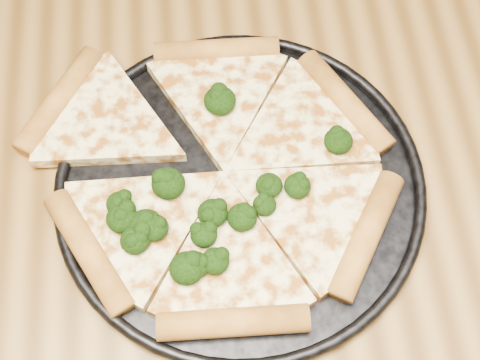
{
  "coord_description": "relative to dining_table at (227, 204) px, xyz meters",
  "views": [
    {
      "loc": [
        -0.02,
        -0.3,
        1.3
      ],
      "look_at": [
        0.01,
        -0.03,
        0.77
      ],
      "focal_mm": 50.62,
      "sensor_mm": 36.0,
      "label": 1
    }
  ],
  "objects": [
    {
      "name": "ground",
      "position": [
        0.0,
        0.0,
        -0.66
      ],
      "size": [
        4.0,
        4.0,
        0.0
      ],
      "primitive_type": "plane",
      "color": "brown",
      "rests_on": "ground"
    },
    {
      "name": "dining_table",
      "position": [
        0.0,
        0.0,
        0.0
      ],
      "size": [
        1.2,
        0.9,
        0.75
      ],
      "color": "olive",
      "rests_on": "ground"
    },
    {
      "name": "broccoli_florets",
      "position": [
        -0.02,
        -0.05,
        0.12
      ],
      "size": [
        0.22,
        0.19,
        0.02
      ],
      "color": "black",
      "rests_on": "pizza"
    },
    {
      "name": "pizza",
      "position": [
        -0.01,
        -0.02,
        0.11
      ],
      "size": [
        0.35,
        0.3,
        0.02
      ],
      "rotation": [
        0.0,
        0.0,
        -0.03
      ],
      "color": "#FFEC9C",
      "rests_on": "pizza_pan"
    },
    {
      "name": "pizza_pan",
      "position": [
        0.01,
        -0.03,
        0.1
      ],
      "size": [
        0.33,
        0.33,
        0.02
      ],
      "color": "black",
      "rests_on": "dining_table"
    }
  ]
}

